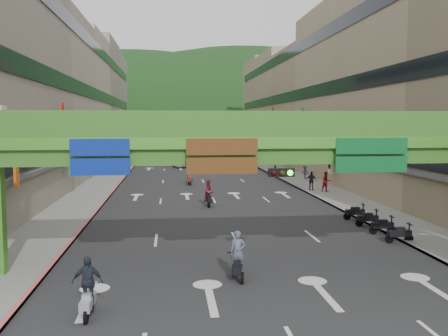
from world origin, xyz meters
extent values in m
plane|color=black|center=(0.00, 0.00, 0.00)|extent=(320.00, 320.00, 0.00)
cube|color=#28282B|center=(0.00, 50.00, 0.01)|extent=(18.00, 140.00, 0.02)
cube|color=gray|center=(-11.00, 50.00, 0.07)|extent=(4.00, 140.00, 0.15)
cube|color=gray|center=(11.00, 50.00, 0.07)|extent=(4.00, 140.00, 0.15)
cube|color=#CC5959|center=(-9.10, 50.00, 0.09)|extent=(0.20, 140.00, 0.18)
cube|color=gray|center=(9.10, 50.00, 0.09)|extent=(0.20, 140.00, 0.18)
cube|color=#9E937F|center=(-19.00, 50.00, 9.50)|extent=(12.00, 95.00, 19.00)
cube|color=black|center=(-12.95, 50.00, 4.20)|extent=(0.08, 90.25, 1.40)
cube|color=black|center=(-12.95, 50.00, 10.20)|extent=(0.08, 90.25, 1.40)
cube|color=black|center=(-12.95, 50.00, 16.20)|extent=(0.08, 90.25, 1.40)
cube|color=gray|center=(19.00, 50.00, 9.50)|extent=(12.00, 95.00, 19.00)
cube|color=black|center=(12.95, 50.00, 4.20)|extent=(0.08, 90.25, 1.40)
cube|color=black|center=(12.95, 50.00, 10.20)|extent=(0.08, 90.25, 1.40)
cube|color=black|center=(12.95, 50.00, 16.20)|extent=(0.08, 90.25, 1.40)
cube|color=#4C9E2D|center=(0.00, 6.00, 5.75)|extent=(28.00, 2.20, 0.50)
cube|color=#387223|center=(0.00, 6.00, 5.15)|extent=(28.00, 1.76, 0.70)
cube|color=#387223|center=(0.00, 4.96, 6.55)|extent=(28.00, 0.12, 1.10)
cube|color=#387223|center=(0.00, 7.04, 6.55)|extent=(28.00, 0.12, 1.10)
cube|color=navy|center=(-6.50, 4.92, 5.15)|extent=(2.40, 0.12, 1.50)
cube|color=#593314|center=(-1.50, 4.92, 5.15)|extent=(3.00, 0.12, 1.50)
cube|color=#0C5926|center=(5.00, 4.92, 5.15)|extent=(3.20, 0.12, 1.50)
cube|color=black|center=(1.00, 4.77, 4.50)|extent=(1.10, 0.28, 0.35)
cube|color=#4C9E2D|center=(0.00, 65.00, 5.75)|extent=(28.00, 2.20, 0.50)
cube|color=#387223|center=(0.00, 65.00, 5.15)|extent=(28.00, 1.76, 0.70)
cube|color=#4C9E2D|center=(-11.00, 65.00, 2.40)|extent=(0.60, 0.60, 4.80)
cube|color=#4C9E2D|center=(11.00, 65.00, 2.40)|extent=(0.60, 0.60, 4.80)
cube|color=#387223|center=(0.00, 63.96, 6.55)|extent=(28.00, 0.12, 1.10)
cube|color=#387223|center=(0.00, 66.04, 6.55)|extent=(28.00, 0.12, 1.10)
ellipsoid|color=#1C4419|center=(-15.00, 160.00, 0.00)|extent=(168.00, 140.00, 112.00)
ellipsoid|color=#1C4419|center=(25.00, 180.00, 0.00)|extent=(208.00, 176.00, 128.00)
cylinder|color=black|center=(0.00, 30.00, 6.20)|extent=(26.00, 0.03, 0.03)
cone|color=red|center=(-12.50, 30.00, 5.95)|extent=(0.36, 0.36, 0.40)
cone|color=gold|center=(-10.23, 30.00, 5.95)|extent=(0.36, 0.36, 0.40)
cone|color=#193FB2|center=(-7.95, 30.00, 5.95)|extent=(0.36, 0.36, 0.40)
cone|color=silver|center=(-5.68, 30.00, 5.95)|extent=(0.36, 0.36, 0.40)
cone|color=#198C33|center=(-3.41, 30.00, 5.95)|extent=(0.36, 0.36, 0.40)
cone|color=orange|center=(-1.14, 30.00, 5.95)|extent=(0.36, 0.36, 0.40)
cone|color=red|center=(1.14, 30.00, 5.95)|extent=(0.36, 0.36, 0.40)
cone|color=gold|center=(3.41, 30.00, 5.95)|extent=(0.36, 0.36, 0.40)
cone|color=#193FB2|center=(5.68, 30.00, 5.95)|extent=(0.36, 0.36, 0.40)
cone|color=silver|center=(7.95, 30.00, 5.95)|extent=(0.36, 0.36, 0.40)
cone|color=#198C33|center=(10.23, 30.00, 5.95)|extent=(0.36, 0.36, 0.40)
cone|color=orange|center=(12.50, 30.00, 5.95)|extent=(0.36, 0.36, 0.40)
cube|color=black|center=(-0.89, 4.48, 0.55)|extent=(0.61, 1.34, 0.35)
cube|color=black|center=(-0.89, 4.48, 0.80)|extent=(0.41, 0.60, 0.18)
cube|color=black|center=(-1.00, 5.02, 1.05)|extent=(0.55, 0.17, 0.06)
cylinder|color=black|center=(-1.00, 5.02, 0.25)|extent=(0.20, 0.51, 0.50)
cylinder|color=black|center=(-0.77, 3.94, 0.25)|extent=(0.20, 0.51, 0.50)
imported|color=#4C5365|center=(-0.89, 4.48, 1.23)|extent=(0.71, 0.54, 1.76)
cube|color=black|center=(-0.66, 22.87, 0.55)|extent=(0.50, 1.33, 0.35)
cube|color=black|center=(-0.66, 22.87, 0.80)|extent=(0.36, 0.58, 0.18)
cube|color=black|center=(-0.60, 23.41, 1.05)|extent=(0.55, 0.12, 0.06)
cylinder|color=black|center=(-0.60, 23.41, 0.25)|extent=(0.16, 0.51, 0.50)
cylinder|color=black|center=(-0.73, 22.32, 0.25)|extent=(0.16, 0.51, 0.50)
imported|color=maroon|center=(-0.66, 22.87, 1.25)|extent=(0.94, 0.78, 1.79)
cube|color=#96959D|center=(-6.48, 1.00, 0.55)|extent=(0.40, 1.31, 0.35)
cube|color=#96959D|center=(-6.48, 1.00, 0.80)|extent=(0.32, 0.56, 0.18)
cube|color=#96959D|center=(-6.50, 1.55, 1.05)|extent=(0.55, 0.08, 0.06)
cylinder|color=black|center=(-6.50, 1.55, 0.25)|extent=(0.12, 0.50, 0.50)
cylinder|color=black|center=(-6.46, 0.45, 0.25)|extent=(0.12, 0.50, 0.50)
imported|color=#202733|center=(-6.48, 1.00, 1.24)|extent=(1.06, 0.47, 1.78)
cube|color=maroon|center=(-1.62, 36.85, 0.55)|extent=(0.53, 1.34, 0.35)
cube|color=maroon|center=(-1.62, 36.85, 0.80)|extent=(0.37, 0.59, 0.18)
cube|color=maroon|center=(-1.70, 37.39, 1.05)|extent=(0.55, 0.14, 0.06)
cylinder|color=black|center=(-1.70, 37.39, 0.25)|extent=(0.17, 0.51, 0.50)
cylinder|color=black|center=(-1.55, 36.30, 0.25)|extent=(0.17, 0.51, 0.50)
imported|color=#3F3E44|center=(-1.62, 36.85, 1.26)|extent=(0.96, 0.70, 1.81)
cube|color=black|center=(8.80, 9.90, 0.55)|extent=(1.31, 0.40, 0.35)
cube|color=black|center=(8.80, 9.90, 0.80)|extent=(0.56, 0.32, 0.18)
cube|color=black|center=(9.35, 9.88, 1.05)|extent=(0.08, 0.55, 0.06)
cylinder|color=black|center=(9.35, 9.88, 0.25)|extent=(0.50, 0.12, 0.50)
cylinder|color=black|center=(8.25, 9.92, 0.25)|extent=(0.50, 0.12, 0.50)
cube|color=black|center=(8.80, 12.10, 0.55)|extent=(1.31, 0.40, 0.35)
cube|color=black|center=(8.80, 12.10, 0.80)|extent=(0.56, 0.32, 0.18)
cube|color=black|center=(9.35, 12.08, 1.05)|extent=(0.08, 0.55, 0.06)
cylinder|color=black|center=(9.35, 12.08, 0.25)|extent=(0.50, 0.12, 0.50)
cylinder|color=black|center=(8.25, 12.12, 0.25)|extent=(0.50, 0.12, 0.50)
cube|color=black|center=(8.80, 14.30, 0.55)|extent=(1.31, 0.40, 0.35)
cube|color=black|center=(8.80, 14.30, 0.80)|extent=(0.56, 0.32, 0.18)
cube|color=black|center=(9.35, 14.28, 1.05)|extent=(0.08, 0.55, 0.06)
cylinder|color=black|center=(9.35, 14.28, 0.25)|extent=(0.50, 0.12, 0.50)
cylinder|color=black|center=(8.25, 14.32, 0.25)|extent=(0.50, 0.12, 0.50)
cube|color=black|center=(8.80, 16.50, 0.55)|extent=(1.31, 0.40, 0.35)
cube|color=black|center=(8.80, 16.50, 0.80)|extent=(0.56, 0.32, 0.18)
cube|color=black|center=(9.35, 16.48, 1.05)|extent=(0.08, 0.55, 0.06)
cylinder|color=black|center=(9.35, 16.48, 0.25)|extent=(0.50, 0.12, 0.50)
cylinder|color=black|center=(8.25, 16.52, 0.25)|extent=(0.50, 0.12, 0.50)
imported|color=#B4B3BB|center=(-2.39, 57.65, 0.73)|extent=(2.27, 4.60, 1.45)
imported|color=#C5842F|center=(2.20, 58.72, 0.66)|extent=(1.82, 3.96, 1.31)
imported|color=#B11B21|center=(10.80, 29.09, 0.95)|extent=(0.99, 0.81, 1.90)
imported|color=#23212B|center=(9.80, 30.61, 0.88)|extent=(1.07, 0.53, 1.77)
imported|color=#354657|center=(11.76, 40.00, 0.76)|extent=(0.80, 0.62, 1.53)
camera|label=1|loc=(-3.66, -15.78, 6.61)|focal=40.00mm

